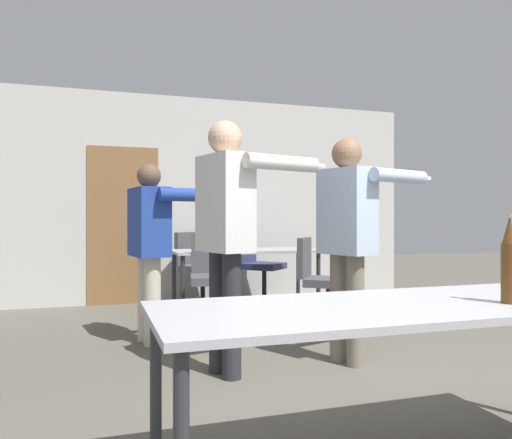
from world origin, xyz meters
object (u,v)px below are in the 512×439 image
object	(u,v)px
person_near_casual	(348,227)
office_chair_near_pushed	(213,282)
person_right_polo	(227,221)
office_chair_far_right	(259,269)
beer_bottle	(510,262)
office_chair_far_left	(198,271)
office_chair_mid_tucked	(322,284)
drink_cup	(201,246)
person_center_tall	(151,237)

from	to	relation	value
person_near_casual	office_chair_near_pushed	size ratio (longest dim) A/B	1.81
person_right_polo	office_chair_far_right	xyz separation A→B (m)	(1.19, 2.86, -0.64)
office_chair_far_right	person_right_polo	bearing A→B (deg)	22.46
person_near_casual	beer_bottle	bearing A→B (deg)	-23.70
person_near_casual	office_chair_far_left	distance (m)	3.07
office_chair_mid_tucked	drink_cup	size ratio (longest dim) A/B	10.32
office_chair_far_left	office_chair_near_pushed	distance (m)	1.32
person_right_polo	office_chair_far_left	distance (m)	3.04
person_right_polo	beer_bottle	world-z (taller)	person_right_polo
person_right_polo	office_chair_far_right	world-z (taller)	person_right_polo
office_chair_near_pushed	office_chair_mid_tucked	size ratio (longest dim) A/B	1.04
person_near_casual	office_chair_far_right	size ratio (longest dim) A/B	1.82
person_near_casual	beer_bottle	size ratio (longest dim) A/B	4.60
person_center_tall	person_right_polo	world-z (taller)	person_right_polo
office_chair_far_left	beer_bottle	bearing A→B (deg)	51.74
office_chair_far_left	person_right_polo	bearing A→B (deg)	39.59
office_chair_mid_tucked	beer_bottle	xyz separation A→B (m)	(-0.60, -3.09, 0.50)
person_center_tall	beer_bottle	world-z (taller)	person_center_tall
office_chair_far_left	office_chair_mid_tucked	distance (m)	1.89
person_center_tall	office_chair_near_pushed	world-z (taller)	person_center_tall
beer_bottle	drink_cup	world-z (taller)	beer_bottle
person_right_polo	office_chair_near_pushed	distance (m)	1.77
person_near_casual	office_chair_far_left	world-z (taller)	person_near_casual
office_chair_far_right	office_chair_near_pushed	bearing A→B (deg)	8.57
office_chair_far_right	office_chair_far_left	bearing A→B (deg)	-50.62
office_chair_mid_tucked	office_chair_far_right	xyz separation A→B (m)	(-0.19, 1.53, 0.03)
beer_bottle	drink_cup	xyz separation A→B (m)	(-0.49, 4.04, -0.13)
person_right_polo	office_chair_far_left	size ratio (longest dim) A/B	1.92
person_near_casual	office_chair_far_right	bearing A→B (deg)	157.72
office_chair_far_left	office_chair_near_pushed	world-z (taller)	office_chair_near_pushed
person_right_polo	drink_cup	world-z (taller)	person_right_polo
person_near_casual	beer_bottle	distance (m)	1.76
drink_cup	office_chair_mid_tucked	bearing A→B (deg)	-41.10
person_center_tall	office_chair_far_left	distance (m)	2.08
person_near_casual	person_center_tall	world-z (taller)	person_near_casual
office_chair_near_pushed	beer_bottle	world-z (taller)	beer_bottle
person_near_casual	office_chair_far_right	world-z (taller)	person_near_casual
person_right_polo	office_chair_mid_tucked	distance (m)	2.03
drink_cup	person_center_tall	bearing A→B (deg)	-120.52
person_center_tall	office_chair_near_pushed	distance (m)	1.01
office_chair_far_left	drink_cup	bearing A→B (deg)	38.87
person_right_polo	office_chair_mid_tucked	world-z (taller)	person_right_polo
person_center_tall	drink_cup	world-z (taller)	person_center_tall
person_near_casual	office_chair_mid_tucked	size ratio (longest dim) A/B	1.89
person_right_polo	office_chair_far_left	bearing A→B (deg)	156.62
beer_bottle	person_near_casual	bearing A→B (deg)	84.02
person_right_polo	office_chair_far_right	bearing A→B (deg)	141.43
person_near_casual	office_chair_mid_tucked	bearing A→B (deg)	145.10
office_chair_far_left	beer_bottle	xyz separation A→B (m)	(0.40, -4.70, 0.48)
office_chair_far_left	person_center_tall	bearing A→B (deg)	23.61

